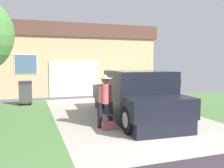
# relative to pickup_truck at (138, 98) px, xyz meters

# --- Properties ---
(pickup_truck) EXTENTS (2.19, 5.21, 1.72)m
(pickup_truck) POSITION_rel_pickup_truck_xyz_m (0.00, 0.00, 0.00)
(pickup_truck) COLOR black
(pickup_truck) RESTS_ON ground
(person_with_hat) EXTENTS (0.48, 0.46, 1.65)m
(person_with_hat) POSITION_rel_pickup_truck_xyz_m (-1.37, -0.59, 0.16)
(person_with_hat) COLOR black
(person_with_hat) RESTS_ON ground
(handbag) EXTENTS (0.39, 0.16, 0.47)m
(handbag) POSITION_rel_pickup_truck_xyz_m (-1.36, -0.88, -0.63)
(handbag) COLOR #B24C56
(handbag) RESTS_ON ground
(house_with_garage) EXTENTS (9.67, 5.58, 4.27)m
(house_with_garage) POSITION_rel_pickup_truck_xyz_m (-0.55, 9.16, 1.39)
(house_with_garage) COLOR #D5B282
(house_with_garage) RESTS_ON ground
(wheeled_trash_bin) EXTENTS (0.60, 0.72, 1.11)m
(wheeled_trash_bin) POSITION_rel_pickup_truck_xyz_m (-3.75, 4.52, -0.18)
(wheeled_trash_bin) COLOR #424247
(wheeled_trash_bin) RESTS_ON ground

